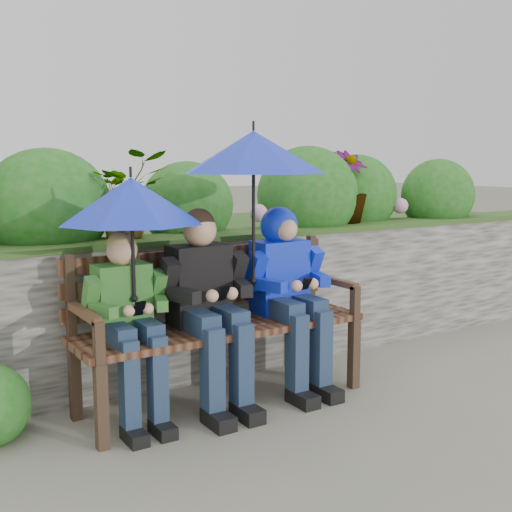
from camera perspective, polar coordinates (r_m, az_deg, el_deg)
ground at (r=4.26m, az=0.74°, el=-12.91°), size 60.00×60.00×0.00m
garden_backdrop at (r=5.43m, az=-9.58°, el=-1.60°), size 8.00×2.84×1.81m
park_bench at (r=4.17m, az=-3.54°, el=-5.13°), size 1.91×0.56×1.01m
boy_left at (r=3.82m, az=-11.24°, el=-5.28°), size 0.48×0.56×1.15m
boy_middle at (r=4.00m, az=-4.34°, el=-3.81°), size 0.56×0.65×1.26m
boy_right at (r=4.33m, az=2.83°, el=-2.31°), size 0.55×0.67×1.25m
umbrella_left at (r=3.73m, az=-11.02°, el=4.86°), size 0.84×0.84×0.78m
umbrella_right at (r=4.09m, az=-0.23°, el=9.21°), size 0.92×0.92×1.04m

